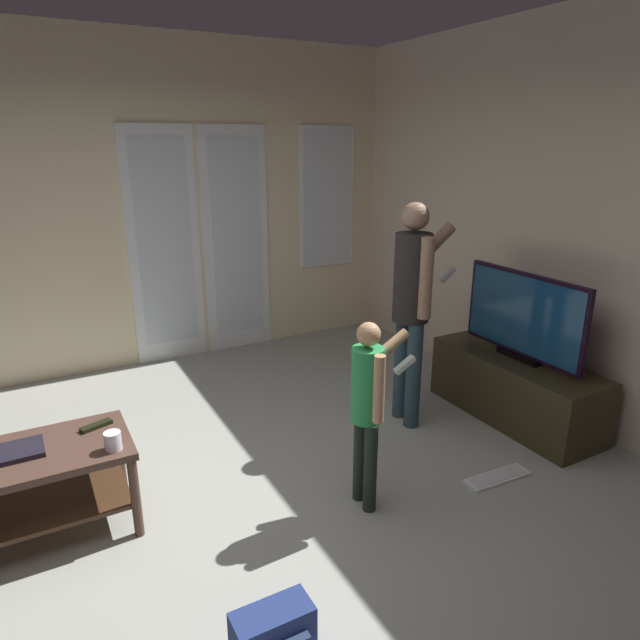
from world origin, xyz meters
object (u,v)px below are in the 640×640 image
object	(u,v)px
backpack	(274,634)
cup_near_edge	(113,441)
flat_screen_tv	(523,316)
loose_keyboard	(497,477)
coffee_table	(40,475)
person_child	(369,399)
tv_remote_black	(96,426)
laptop_closed	(11,453)
tv_stand	(515,388)
person_adult	(413,296)

from	to	relation	value
backpack	cup_near_edge	world-z (taller)	cup_near_edge
flat_screen_tv	loose_keyboard	size ratio (longest dim) A/B	2.32
coffee_table	person_child	xyz separation A→B (m)	(1.62, -0.58, 0.30)
coffee_table	backpack	world-z (taller)	coffee_table
person_child	tv_remote_black	world-z (taller)	person_child
coffee_table	cup_near_edge	distance (m)	0.43
coffee_table	laptop_closed	distance (m)	0.19
flat_screen_tv	loose_keyboard	distance (m)	1.18
coffee_table	tv_remote_black	world-z (taller)	tv_remote_black
tv_stand	tv_remote_black	xyz separation A→B (m)	(-2.86, 0.35, 0.27)
tv_remote_black	person_adult	bearing A→B (deg)	-18.66
person_adult	backpack	distance (m)	2.33
cup_near_edge	person_child	bearing A→B (deg)	-17.98
loose_keyboard	laptop_closed	xyz separation A→B (m)	(-2.58, 0.79, 0.50)
backpack	loose_keyboard	xyz separation A→B (m)	(1.72, 0.47, -0.10)
loose_keyboard	cup_near_edge	world-z (taller)	cup_near_edge
tv_stand	loose_keyboard	size ratio (longest dim) A/B	2.94
backpack	flat_screen_tv	bearing A→B (deg)	22.55
flat_screen_tv	laptop_closed	world-z (taller)	flat_screen_tv
coffee_table	backpack	size ratio (longest dim) A/B	2.75
person_child	person_adult	bearing A→B (deg)	40.38
tv_remote_black	tv_stand	bearing A→B (deg)	-25.67
loose_keyboard	laptop_closed	distance (m)	2.75
flat_screen_tv	cup_near_edge	distance (m)	2.83
tv_stand	cup_near_edge	bearing A→B (deg)	178.56
loose_keyboard	tv_remote_black	xyz separation A→B (m)	(-2.17, 0.89, 0.50)
tv_remote_black	loose_keyboard	bearing A→B (deg)	-40.89
person_child	cup_near_edge	bearing A→B (deg)	162.02
cup_near_edge	tv_remote_black	distance (m)	0.29
tv_stand	backpack	bearing A→B (deg)	-157.54
person_adult	person_child	xyz separation A→B (m)	(-0.82, -0.69, -0.30)
cup_near_edge	tv_stand	bearing A→B (deg)	-1.44
flat_screen_tv	backpack	bearing A→B (deg)	-157.45
coffee_table	laptop_closed	xyz separation A→B (m)	(-0.11, 0.02, 0.15)
tv_stand	tv_remote_black	bearing A→B (deg)	172.94
flat_screen_tv	tv_remote_black	bearing A→B (deg)	173.01
backpack	cup_near_edge	size ratio (longest dim) A/B	3.36
coffee_table	laptop_closed	world-z (taller)	laptop_closed
cup_near_edge	loose_keyboard	bearing A→B (deg)	-15.90
laptop_closed	backpack	bearing A→B (deg)	-56.39
tv_remote_black	backpack	bearing A→B (deg)	-90.36
person_adult	laptop_closed	xyz separation A→B (m)	(-2.55, -0.09, -0.45)
person_child	tv_remote_black	xyz separation A→B (m)	(-1.32, 0.70, -0.15)
coffee_table	backpack	distance (m)	1.47
coffee_table	backpack	bearing A→B (deg)	-58.89
flat_screen_tv	backpack	xyz separation A→B (m)	(-2.41, -1.00, -0.70)
flat_screen_tv	loose_keyboard	world-z (taller)	flat_screen_tv
person_child	cup_near_edge	world-z (taller)	person_child
person_adult	tv_remote_black	world-z (taller)	person_adult
flat_screen_tv	person_child	world-z (taller)	flat_screen_tv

